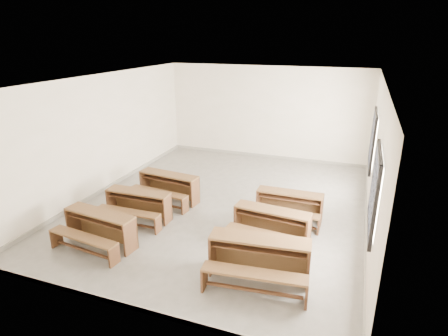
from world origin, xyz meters
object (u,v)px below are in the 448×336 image
(desk_set_0, at_px, (99,226))
(desk_set_5, at_px, (289,204))
(desk_set_3, at_px, (259,256))
(desk_set_4, at_px, (271,223))
(desk_set_2, at_px, (168,185))
(desk_set_1, at_px, (138,203))

(desk_set_0, height_order, desk_set_5, desk_set_0)
(desk_set_3, bearing_deg, desk_set_4, 88.24)
(desk_set_5, bearing_deg, desk_set_0, -144.98)
(desk_set_2, bearing_deg, desk_set_5, 6.37)
(desk_set_1, xyz_separation_m, desk_set_2, (0.17, 1.21, 0.02))
(desk_set_2, height_order, desk_set_3, desk_set_3)
(desk_set_1, relative_size, desk_set_5, 1.02)
(desk_set_2, relative_size, desk_set_3, 0.92)
(desk_set_1, relative_size, desk_set_4, 0.94)
(desk_set_1, height_order, desk_set_3, desk_set_3)
(desk_set_2, distance_m, desk_set_5, 3.20)
(desk_set_3, relative_size, desk_set_4, 1.12)
(desk_set_0, distance_m, desk_set_1, 1.28)
(desk_set_1, distance_m, desk_set_4, 3.20)
(desk_set_4, bearing_deg, desk_set_1, -173.28)
(desk_set_5, bearing_deg, desk_set_4, -99.00)
(desk_set_0, height_order, desk_set_1, desk_set_0)
(desk_set_1, height_order, desk_set_2, desk_set_2)
(desk_set_3, relative_size, desk_set_5, 1.21)
(desk_set_1, xyz_separation_m, desk_set_4, (3.20, 0.09, 0.01))
(desk_set_2, distance_m, desk_set_3, 4.00)
(desk_set_4, height_order, desk_set_5, desk_set_4)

